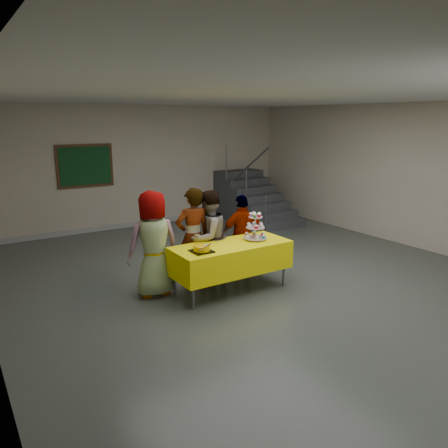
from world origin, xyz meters
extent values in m
plane|color=#4C514C|center=(0.00, 0.00, 0.00)|extent=(10.00, 10.00, 0.00)
cube|color=#BEB299|center=(0.00, 5.00, 1.50)|extent=(8.00, 0.04, 3.00)
cube|color=#BEB299|center=(4.00, 0.00, 1.50)|extent=(0.04, 10.00, 3.00)
cube|color=silver|center=(0.00, 0.00, 3.00)|extent=(8.00, 10.00, 0.04)
cube|color=#999999|center=(0.00, 4.98, 0.06)|extent=(7.90, 0.03, 0.12)
cylinder|color=#595960|center=(-1.48, -0.21, 0.36)|extent=(0.04, 0.04, 0.73)
cylinder|color=#595960|center=(0.20, -0.21, 0.36)|extent=(0.04, 0.04, 0.73)
cylinder|color=#595960|center=(-1.48, 0.37, 0.36)|extent=(0.04, 0.04, 0.73)
cylinder|color=#595960|center=(0.20, 0.37, 0.36)|extent=(0.04, 0.04, 0.73)
cube|color=#595960|center=(-0.64, 0.08, 0.74)|extent=(1.80, 0.70, 0.02)
cube|color=#FFEC05|center=(-0.64, 0.08, 0.55)|extent=(1.88, 0.78, 0.44)
cylinder|color=silver|center=(-0.17, 0.09, 0.78)|extent=(0.18, 0.18, 0.01)
cylinder|color=silver|center=(-0.17, 0.09, 0.98)|extent=(0.02, 0.02, 0.42)
cylinder|color=silver|center=(-0.17, 0.09, 0.80)|extent=(0.38, 0.38, 0.01)
cylinder|color=silver|center=(-0.17, 0.09, 0.97)|extent=(0.30, 0.30, 0.01)
cylinder|color=silver|center=(-0.17, 0.09, 1.14)|extent=(0.22, 0.22, 0.01)
cube|color=black|center=(-1.23, -0.02, 0.78)|extent=(0.30, 0.30, 0.02)
cylinder|color=#ECB000|center=(-1.23, -0.02, 0.82)|extent=(0.25, 0.25, 0.07)
ellipsoid|color=#ECB000|center=(-1.23, -0.02, 0.86)|extent=(0.25, 0.25, 0.05)
ellipsoid|color=white|center=(-1.18, -0.06, 0.88)|extent=(0.08, 0.08, 0.02)
cube|color=silver|center=(-1.25, -0.15, 0.88)|extent=(0.30, 0.16, 0.04)
imported|color=slate|center=(-1.72, 0.59, 0.82)|extent=(0.83, 0.56, 1.64)
imported|color=slate|center=(-1.00, 0.64, 0.81)|extent=(0.63, 0.45, 1.61)
imported|color=slate|center=(-0.75, 0.59, 0.78)|extent=(0.92, 0.82, 1.55)
imported|color=slate|center=(-0.07, 0.59, 0.71)|extent=(0.88, 0.51, 1.41)
cube|color=#424447|center=(2.70, 2.75, 0.09)|extent=(1.30, 0.30, 0.18)
cube|color=#424447|center=(2.70, 3.05, 0.18)|extent=(1.30, 0.30, 0.36)
cube|color=#424447|center=(2.70, 3.35, 0.27)|extent=(1.30, 0.30, 0.54)
cube|color=#424447|center=(2.70, 3.65, 0.36)|extent=(1.30, 0.30, 0.72)
cube|color=#424447|center=(2.70, 3.95, 0.45)|extent=(1.30, 0.30, 0.90)
cube|color=#424447|center=(2.70, 4.25, 0.54)|extent=(1.30, 0.30, 1.08)
cube|color=#424447|center=(2.70, 4.55, 0.63)|extent=(1.30, 0.30, 1.26)
cube|color=#424447|center=(2.70, 4.85, 0.63)|extent=(1.30, 0.30, 1.26)
cylinder|color=#595960|center=(2.10, 2.70, 0.45)|extent=(0.04, 0.04, 0.90)
cylinder|color=#595960|center=(2.10, 3.50, 0.99)|extent=(0.04, 0.04, 0.90)
cylinder|color=#595960|center=(2.10, 4.40, 1.53)|extent=(0.04, 0.04, 0.90)
cylinder|color=#595960|center=(2.10, 3.55, 1.44)|extent=(0.04, 1.85, 1.20)
cube|color=#472B16|center=(-1.46, 4.97, 1.60)|extent=(1.30, 0.04, 1.00)
cube|color=#15441F|center=(-1.46, 4.94, 1.60)|extent=(1.18, 0.02, 0.88)
camera|label=1|loc=(-4.27, -5.32, 2.66)|focal=35.00mm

